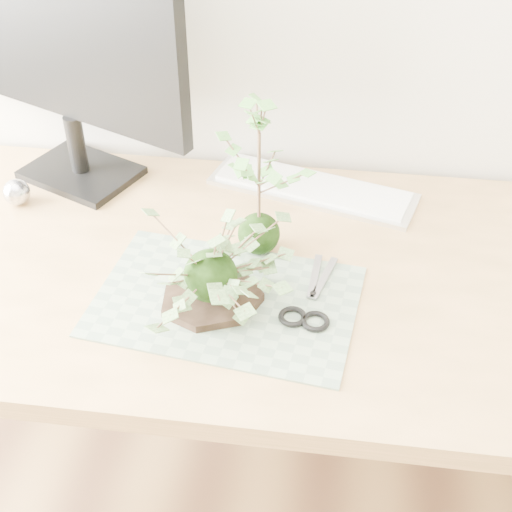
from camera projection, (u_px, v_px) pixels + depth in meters
The scene contains 9 objects.
desk at pixel (271, 305), 1.32m from camera, with size 1.60×0.70×0.74m.
cutting_mat at pixel (226, 301), 1.20m from camera, with size 0.43×0.29×0.00m, color slate.
stone_dish at pixel (212, 299), 1.19m from camera, with size 0.18×0.18×0.01m, color black.
ivy_kokedama at pixel (209, 256), 1.13m from camera, with size 0.32×0.32×0.18m.
maple_kokedama at pixel (259, 143), 1.17m from camera, with size 0.22×0.22×0.32m.
keyboard at pixel (312, 188), 1.46m from camera, with size 0.44×0.23×0.02m.
monitor at pixel (60, 44), 1.33m from camera, with size 0.53×0.26×0.50m.
foil_ball at pixel (16, 192), 1.41m from camera, with size 0.05×0.05×0.05m, color white.
scissors at pixel (310, 310), 1.17m from camera, with size 0.09×0.20×0.01m.
Camera 1 is at (0.12, 0.26, 1.55)m, focal length 50.00 mm.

